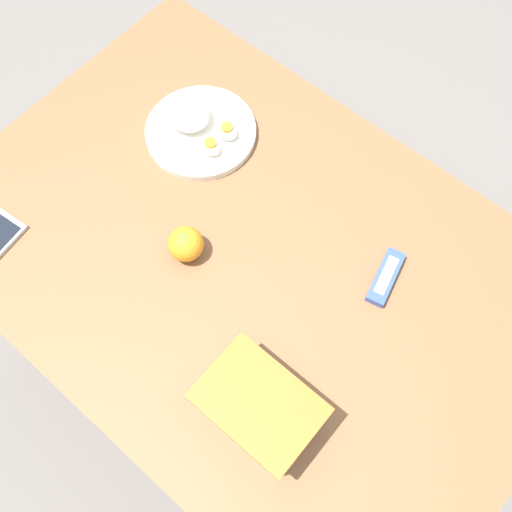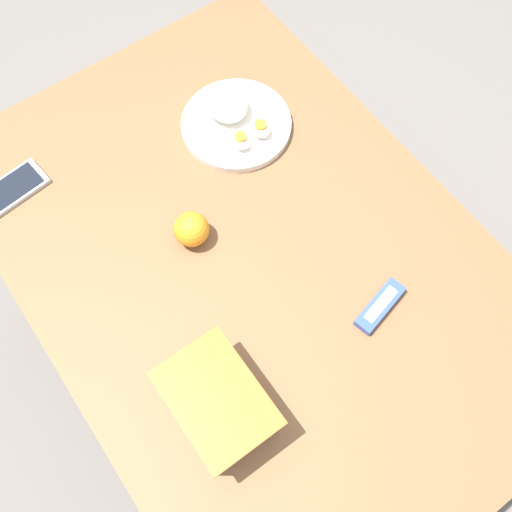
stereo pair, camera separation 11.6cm
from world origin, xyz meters
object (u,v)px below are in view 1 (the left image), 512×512
object	(u,v)px
food_container	(259,409)
candy_bar	(386,277)
orange_fruit	(186,244)
rice_plate	(198,127)

from	to	relation	value
food_container	candy_bar	world-z (taller)	food_container
orange_fruit	candy_bar	bearing A→B (deg)	-148.26
rice_plate	candy_bar	bearing A→B (deg)	177.80
orange_fruit	candy_bar	xyz separation A→B (m)	(-0.34, -0.21, -0.03)
orange_fruit	rice_plate	bearing A→B (deg)	-51.89
food_container	rice_plate	world-z (taller)	food_container
rice_plate	candy_bar	world-z (taller)	rice_plate
rice_plate	candy_bar	size ratio (longest dim) A/B	1.95
food_container	orange_fruit	bearing A→B (deg)	-25.47
food_container	orange_fruit	distance (m)	0.35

